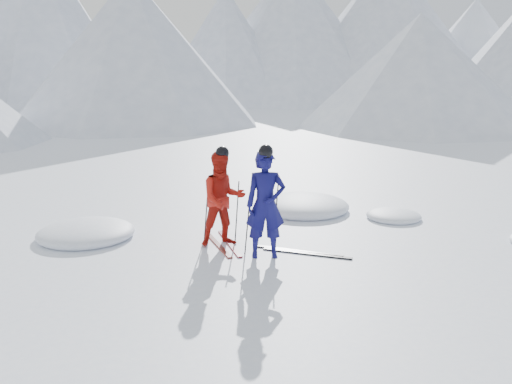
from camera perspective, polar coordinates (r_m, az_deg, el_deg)
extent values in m
plane|color=white|center=(10.57, 9.32, -6.01)|extent=(160.00, 160.00, 0.00)
cone|color=#B2BCD1|center=(50.54, -21.66, 16.27)|extent=(23.96, 23.96, 14.35)
cone|color=#B2BCD1|center=(60.65, -13.67, 14.93)|extent=(17.69, 17.69, 11.93)
cone|color=#B2BCD1|center=(53.50, -3.17, 15.00)|extent=(19.63, 19.63, 10.85)
cone|color=#B2BCD1|center=(57.78, 3.78, 16.47)|extent=(23.31, 23.31, 14.15)
cone|color=#B2BCD1|center=(59.86, 13.58, 16.38)|extent=(28.94, 28.94, 14.88)
cone|color=silver|center=(65.27, 21.85, 13.70)|extent=(24.45, 24.45, 10.76)
cone|color=#B2BCD1|center=(33.25, 16.66, 12.08)|extent=(14.00, 14.00, 6.50)
cone|color=#B2BCD1|center=(35.33, -12.78, 14.34)|extent=(16.00, 16.00, 9.00)
imported|color=#0D0C4C|center=(9.79, 1.02, -1.34)|extent=(0.78, 0.56, 1.97)
imported|color=#B0180E|center=(10.50, -3.50, -0.75)|extent=(0.97, 0.79, 1.85)
cylinder|color=black|center=(9.96, -0.87, -3.05)|extent=(0.13, 0.09, 1.31)
cylinder|color=black|center=(10.17, 2.07, -2.72)|extent=(0.13, 0.08, 1.31)
cylinder|color=black|center=(10.78, -5.25, -2.11)|extent=(0.12, 0.10, 1.23)
cylinder|color=black|center=(10.76, -2.02, -2.08)|extent=(0.12, 0.09, 1.23)
cube|color=black|center=(10.73, -4.07, -5.49)|extent=(0.33, 1.70, 0.03)
cube|color=black|center=(10.77, -2.80, -5.42)|extent=(0.22, 1.70, 0.03)
cube|color=black|center=(10.33, 4.60, -6.25)|extent=(1.47, 1.01, 0.03)
cube|color=black|center=(10.22, 5.38, -6.47)|extent=(1.50, 0.96, 0.03)
ellipsoid|color=white|center=(11.72, -17.42, -4.56)|extent=(1.98, 1.98, 0.43)
ellipsoid|color=white|center=(12.96, 14.28, -2.71)|extent=(1.26, 1.26, 0.28)
ellipsoid|color=white|center=(13.34, 4.97, -1.91)|extent=(2.25, 2.25, 0.49)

